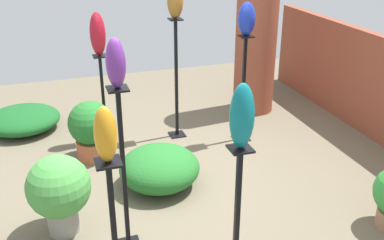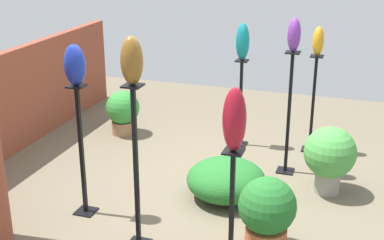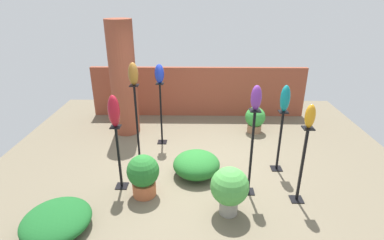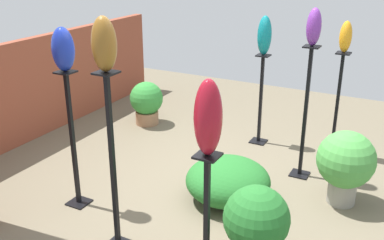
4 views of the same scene
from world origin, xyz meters
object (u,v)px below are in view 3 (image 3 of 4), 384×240
potted_plant_walkway_edge (143,174)px  pedestal_cobalt (161,116)px  potted_plant_front_right (230,188)px  art_vase_ruby (114,111)px  art_vase_teal (285,98)px  pedestal_bronze (137,127)px  pedestal_amber (301,169)px  pedestal_ruby (119,160)px  art_vase_violet (256,98)px  art_vase_amber (310,116)px  pedestal_teal (279,144)px  potted_plant_mid_left (255,119)px  pedestal_violet (251,156)px  brick_pillar (123,79)px  art_vase_bronze (133,74)px  art_vase_cobalt (159,74)px

potted_plant_walkway_edge → pedestal_cobalt: bearing=87.4°
potted_plant_front_right → art_vase_ruby: bearing=160.0°
art_vase_teal → art_vase_ruby: size_ratio=0.92×
art_vase_ruby → pedestal_bronze: bearing=80.9°
pedestal_amber → pedestal_ruby: 2.90m
pedestal_ruby → art_vase_violet: 2.43m
pedestal_ruby → art_vase_ruby: 0.87m
pedestal_cobalt → art_vase_ruby: (-0.51, -1.67, 0.76)m
art_vase_amber → art_vase_teal: size_ratio=0.76×
pedestal_teal → potted_plant_mid_left: 1.67m
pedestal_teal → pedestal_violet: (-0.65, -0.73, 0.15)m
pedestal_violet → potted_plant_front_right: pedestal_violet is taller
potted_plant_walkway_edge → pedestal_violet: bearing=3.2°
art_vase_violet → art_vase_ruby: bearing=176.8°
brick_pillar → art_vase_bronze: (0.53, -1.34, 0.45)m
art_vase_amber → pedestal_cobalt: bearing=140.1°
pedestal_teal → art_vase_amber: size_ratio=3.23×
potted_plant_walkway_edge → brick_pillar: bearing=108.2°
pedestal_ruby → potted_plant_walkway_edge: 0.49m
potted_plant_front_right → pedestal_teal: bearing=50.5°
brick_pillar → potted_plant_walkway_edge: brick_pillar is taller
art_vase_violet → potted_plant_front_right: size_ratio=0.50×
art_vase_violet → potted_plant_front_right: 1.37m
brick_pillar → pedestal_ruby: size_ratio=2.29×
pedestal_bronze → art_vase_cobalt: size_ratio=3.89×
potted_plant_front_right → pedestal_ruby: bearing=160.0°
art_vase_amber → potted_plant_front_right: art_vase_amber is taller
pedestal_violet → potted_plant_front_right: 0.68m
pedestal_teal → art_vase_ruby: art_vase_ruby is taller
art_vase_teal → potted_plant_mid_left: size_ratio=0.76×
pedestal_violet → art_vase_bronze: art_vase_bronze is taller
pedestal_amber → art_vase_violet: size_ratio=3.34×
pedestal_teal → art_vase_teal: 0.87m
pedestal_bronze → pedestal_cobalt: 0.85m
pedestal_bronze → potted_plant_front_right: (1.61, -1.55, -0.27)m
art_vase_bronze → art_vase_teal: art_vase_bronze is taller
pedestal_violet → art_vase_teal: 1.21m
pedestal_amber → potted_plant_mid_left: size_ratio=2.04×
art_vase_bronze → potted_plant_walkway_edge: art_vase_bronze is taller
pedestal_bronze → art_vase_bronze: bearing=166.0°
art_vase_amber → art_vase_violet: art_vase_violet is taller
pedestal_cobalt → pedestal_amber: bearing=-39.9°
brick_pillar → pedestal_violet: 3.51m
brick_pillar → pedestal_amber: 4.21m
potted_plant_mid_left → potted_plant_walkway_edge: 3.33m
pedestal_bronze → pedestal_violet: bearing=-27.3°
art_vase_bronze → brick_pillar: bearing=111.5°
pedestal_ruby → pedestal_amber: bearing=-6.3°
art_vase_ruby → potted_plant_walkway_edge: bearing=-26.9°
pedestal_bronze → pedestal_ruby: size_ratio=1.36×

